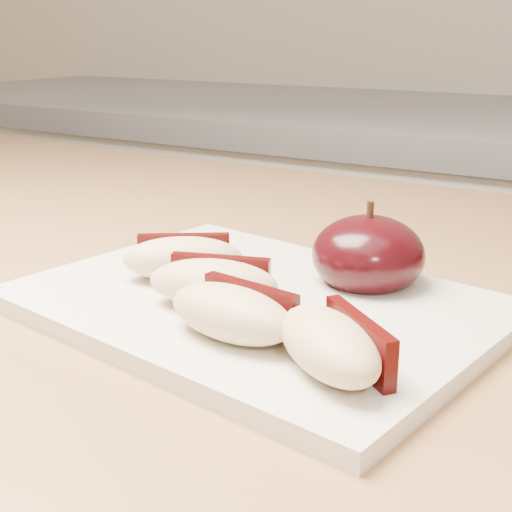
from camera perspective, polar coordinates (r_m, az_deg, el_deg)
The scene contains 7 objects.
back_cabinet at distance 1.29m, azimuth 18.33°, elevation -10.48°, with size 2.40×0.62×0.94m.
cutting_board at distance 0.42m, azimuth 0.00°, elevation -3.91°, with size 0.27×0.20×0.01m, color silver.
apple_half at distance 0.45m, azimuth 8.95°, elevation 0.09°, with size 0.09×0.09×0.06m.
apple_wedge_a at distance 0.45m, azimuth -5.86°, elevation -0.14°, with size 0.08×0.07×0.03m.
apple_wedge_b at distance 0.41m, azimuth -3.37°, elevation -2.13°, with size 0.08×0.06×0.03m.
apple_wedge_c at distance 0.36m, azimuth -1.84°, elevation -4.52°, with size 0.08×0.05×0.03m.
apple_wedge_d at distance 0.33m, azimuth 6.11°, elevation -7.00°, with size 0.08×0.08×0.03m.
Camera 1 is at (0.22, 0.07, 1.06)m, focal length 50.00 mm.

